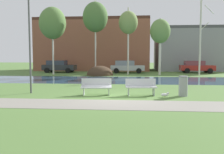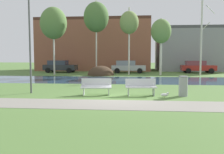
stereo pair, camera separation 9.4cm
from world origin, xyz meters
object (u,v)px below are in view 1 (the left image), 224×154
at_px(bench_left, 96,86).
at_px(parked_sedan_second_silver, 127,66).
at_px(bench_right, 141,87).
at_px(seagull, 165,95).
at_px(parked_van_nearest_dark, 59,66).
at_px(parked_hatch_third_red, 196,67).
at_px(streetlamp, 29,27).
at_px(trash_bin, 183,86).

bearing_deg(bench_left, parked_sedan_second_silver, 86.42).
height_order(bench_right, parked_sedan_second_silver, parked_sedan_second_silver).
distance_m(seagull, parked_van_nearest_dark, 21.42).
bearing_deg(seagull, parked_van_nearest_dark, 121.03).
xyz_separation_m(bench_right, seagull, (1.18, -0.44, -0.34)).
height_order(bench_right, parked_van_nearest_dark, parked_van_nearest_dark).
relative_size(parked_sedan_second_silver, parked_hatch_third_red, 1.02).
bearing_deg(parked_van_nearest_dark, bench_right, -61.17).
bearing_deg(bench_left, streetlamp, 174.46).
distance_m(bench_right, parked_van_nearest_dark, 20.44).
xyz_separation_m(bench_right, parked_sedan_second_silver, (-1.22, 17.88, 0.33)).
distance_m(bench_right, trash_bin, 2.15).
distance_m(seagull, streetlamp, 8.09).
bearing_deg(parked_hatch_third_red, bench_left, -117.55).
bearing_deg(parked_sedan_second_silver, seagull, -82.53).
xyz_separation_m(parked_van_nearest_dark, parked_sedan_second_silver, (8.64, -0.02, -0.01)).
bearing_deg(parked_hatch_third_red, seagull, -107.94).
height_order(bench_right, seagull, bench_right).
bearing_deg(bench_right, streetlamp, 176.59).
xyz_separation_m(bench_right, streetlamp, (-6.07, 0.36, 3.17)).
xyz_separation_m(trash_bin, seagull, (-0.97, -0.47, -0.40)).
relative_size(seagull, streetlamp, 0.08).
bearing_deg(parked_hatch_third_red, parked_sedan_second_silver, -175.91).
bearing_deg(bench_right, parked_van_nearest_dark, 118.83).
relative_size(bench_right, trash_bin, 1.59).
bearing_deg(bench_left, parked_hatch_third_red, 62.45).
xyz_separation_m(bench_left, bench_right, (2.34, 0.00, 0.00)).
distance_m(streetlamp, parked_hatch_third_red, 22.71).
bearing_deg(parked_van_nearest_dark, seagull, -58.97).
distance_m(seagull, parked_hatch_third_red, 19.91).
distance_m(bench_left, trash_bin, 4.49).
height_order(trash_bin, parked_hatch_third_red, parked_hatch_third_red).
distance_m(bench_right, parked_sedan_second_silver, 17.93).
distance_m(bench_left, bench_right, 2.34).
height_order(bench_left, trash_bin, trash_bin).
bearing_deg(seagull, parked_hatch_third_red, 72.06).
distance_m(trash_bin, seagull, 1.15).
relative_size(bench_left, parked_sedan_second_silver, 0.40).
bearing_deg(parked_hatch_third_red, parked_van_nearest_dark, -178.04).
relative_size(seagull, parked_van_nearest_dark, 0.11).
height_order(bench_left, streetlamp, streetlamp).
bearing_deg(parked_van_nearest_dark, trash_bin, -56.11).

